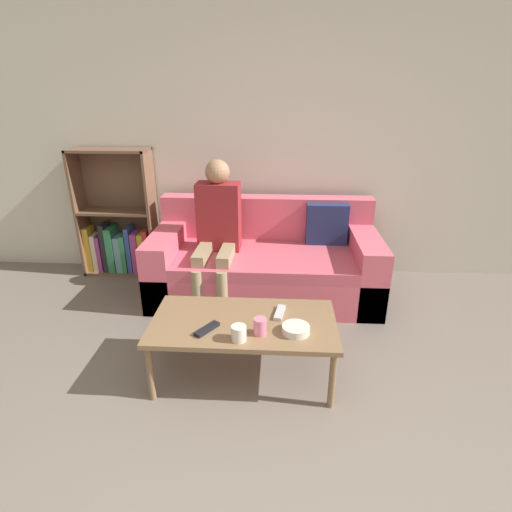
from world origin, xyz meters
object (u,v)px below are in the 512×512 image
(cup_near, at_px, (260,326))
(cup_far, at_px, (239,333))
(bookshelf, at_px, (120,230))
(snack_bowl, at_px, (296,329))
(coffee_table, at_px, (244,326))
(tv_remote_1, at_px, (207,329))
(couch, at_px, (266,264))
(person_adult, at_px, (217,223))
(tv_remote_0, at_px, (280,313))

(cup_near, xyz_separation_m, cup_far, (-0.11, -0.07, -0.01))
(bookshelf, distance_m, snack_bowl, 2.32)
(coffee_table, bearing_deg, snack_bowl, -19.56)
(bookshelf, relative_size, tv_remote_1, 7.17)
(couch, height_order, cup_near, couch)
(cup_far, height_order, tv_remote_1, cup_far)
(tv_remote_1, xyz_separation_m, snack_bowl, (0.51, 0.01, 0.01))
(person_adult, xyz_separation_m, snack_bowl, (0.62, -1.18, -0.24))
(person_adult, bearing_deg, tv_remote_0, -59.52)
(bookshelf, bearing_deg, tv_remote_0, -42.65)
(person_adult, relative_size, cup_near, 11.75)
(cup_near, height_order, cup_far, cup_near)
(cup_near, bearing_deg, tv_remote_0, 63.54)
(bookshelf, height_order, coffee_table, bookshelf)
(coffee_table, xyz_separation_m, person_adult, (-0.31, 1.07, 0.30))
(snack_bowl, bearing_deg, tv_remote_1, -178.98)
(cup_near, relative_size, cup_far, 1.13)
(coffee_table, height_order, person_adult, person_adult)
(coffee_table, distance_m, cup_near, 0.19)
(person_adult, xyz_separation_m, tv_remote_0, (0.53, -0.98, -0.26))
(coffee_table, relative_size, cup_far, 12.60)
(person_adult, relative_size, tv_remote_1, 7.01)
(cup_near, xyz_separation_m, tv_remote_1, (-0.31, 0.01, -0.04))
(couch, xyz_separation_m, coffee_table, (-0.09, -1.15, 0.09))
(person_adult, height_order, snack_bowl, person_adult)
(bookshelf, bearing_deg, cup_near, -48.90)
(cup_far, bearing_deg, bookshelf, 127.67)
(person_adult, height_order, cup_far, person_adult)
(snack_bowl, bearing_deg, cup_near, -173.29)
(tv_remote_0, bearing_deg, coffee_table, -147.94)
(cup_far, xyz_separation_m, tv_remote_0, (0.23, 0.29, -0.03))
(cup_far, relative_size, tv_remote_0, 0.50)
(couch, height_order, tv_remote_1, couch)
(bookshelf, relative_size, snack_bowl, 7.50)
(tv_remote_1, bearing_deg, snack_bowl, 35.54)
(bookshelf, relative_size, cup_far, 13.55)
(bookshelf, height_order, cup_far, bookshelf)
(coffee_table, relative_size, cup_near, 11.18)
(couch, relative_size, bookshelf, 1.60)
(couch, xyz_separation_m, cup_near, (0.01, -1.28, 0.18))
(cup_far, bearing_deg, person_adult, 103.35)
(person_adult, xyz_separation_m, tv_remote_1, (0.11, -1.18, -0.26))
(snack_bowl, bearing_deg, coffee_table, 160.44)
(couch, xyz_separation_m, tv_remote_0, (0.12, -1.06, 0.14))
(cup_near, height_order, snack_bowl, cup_near)
(cup_far, bearing_deg, tv_remote_0, 52.15)
(cup_near, bearing_deg, tv_remote_1, 177.25)
(cup_far, xyz_separation_m, snack_bowl, (0.32, 0.09, -0.02))
(bookshelf, bearing_deg, person_adult, -23.90)
(tv_remote_0, bearing_deg, snack_bowl, -55.26)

